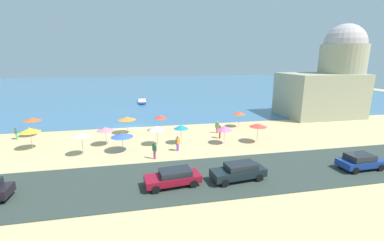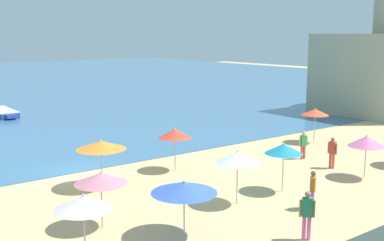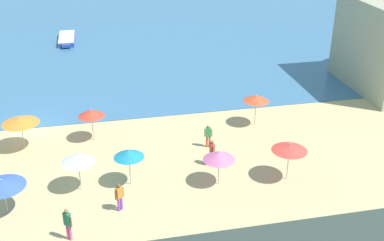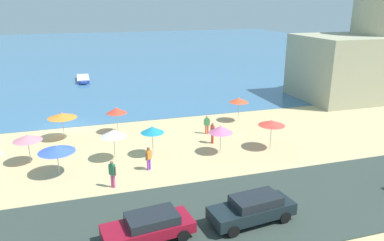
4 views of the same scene
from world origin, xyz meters
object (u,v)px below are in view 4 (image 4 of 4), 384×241
(beach_umbrella_0, at_px, (272,123))
(beach_umbrella_4, at_px, (239,100))
(beach_umbrella_1, at_px, (113,133))
(beach_umbrella_10, at_px, (62,116))
(beach_umbrella_11, at_px, (221,129))
(parked_car_4, at_px, (149,226))
(skiff_nearshore, at_px, (83,79))
(bather_2, at_px, (213,132))
(bather_5, at_px, (207,124))
(bather_1, at_px, (149,157))
(harbor_fortress, at_px, (370,46))
(bather_0, at_px, (112,172))
(beach_umbrella_8, at_px, (57,149))
(parked_car_1, at_px, (253,208))
(beach_umbrella_3, at_px, (27,138))
(beach_umbrella_6, at_px, (117,110))
(beach_umbrella_9, at_px, (152,130))

(beach_umbrella_0, distance_m, beach_umbrella_4, 7.29)
(beach_umbrella_1, height_order, beach_umbrella_4, beach_umbrella_4)
(beach_umbrella_10, xyz_separation_m, beach_umbrella_11, (11.57, -6.75, -0.16))
(parked_car_4, bearing_deg, skiff_nearshore, 92.83)
(bather_2, xyz_separation_m, bather_5, (0.33, 2.31, -0.05))
(beach_umbrella_0, xyz_separation_m, bather_1, (-9.98, -1.03, -1.20))
(harbor_fortress, bearing_deg, bather_0, -154.92)
(beach_umbrella_8, relative_size, bather_0, 1.33)
(parked_car_4, bearing_deg, parked_car_1, -0.77)
(beach_umbrella_8, height_order, bather_5, beach_umbrella_8)
(beach_umbrella_1, bearing_deg, bather_5, 21.91)
(beach_umbrella_4, relative_size, beach_umbrella_10, 1.00)
(beach_umbrella_1, height_order, beach_umbrella_3, beach_umbrella_1)
(beach_umbrella_10, bearing_deg, parked_car_1, -58.88)
(beach_umbrella_4, distance_m, harbor_fortress, 19.82)
(beach_umbrella_11, relative_size, parked_car_4, 0.49)
(beach_umbrella_3, xyz_separation_m, beach_umbrella_6, (6.79, 4.81, 0.10))
(beach_umbrella_11, distance_m, bather_0, 9.12)
(skiff_nearshore, bearing_deg, bather_1, -83.85)
(beach_umbrella_6, relative_size, harbor_fortress, 0.15)
(beach_umbrella_8, distance_m, bather_1, 6.12)
(beach_umbrella_4, bearing_deg, beach_umbrella_1, -154.85)
(beach_umbrella_0, height_order, bather_1, beach_umbrella_0)
(bather_0, bearing_deg, harbor_fortress, 25.08)
(beach_umbrella_9, distance_m, skiff_nearshore, 30.45)
(beach_umbrella_10, relative_size, parked_car_4, 0.52)
(beach_umbrella_11, bearing_deg, bather_2, 86.05)
(bather_0, distance_m, parked_car_4, 6.19)
(beach_umbrella_6, height_order, beach_umbrella_10, beach_umbrella_6)
(beach_umbrella_9, height_order, beach_umbrella_10, beach_umbrella_9)
(parked_car_4, bearing_deg, beach_umbrella_11, 51.76)
(beach_umbrella_11, bearing_deg, beach_umbrella_10, 149.73)
(beach_umbrella_4, height_order, beach_umbrella_6, beach_umbrella_4)
(parked_car_4, xyz_separation_m, skiff_nearshore, (-2.00, 40.45, -0.44))
(bather_5, height_order, skiff_nearshore, bather_5)
(bather_5, bearing_deg, bather_0, -139.32)
(beach_umbrella_9, distance_m, bather_5, 6.60)
(beach_umbrella_10, bearing_deg, beach_umbrella_8, -91.86)
(beach_umbrella_4, relative_size, beach_umbrella_9, 1.01)
(beach_umbrella_0, height_order, parked_car_1, beach_umbrella_0)
(beach_umbrella_8, relative_size, skiff_nearshore, 0.44)
(skiff_nearshore, bearing_deg, parked_car_4, -87.17)
(beach_umbrella_3, distance_m, beach_umbrella_11, 14.01)
(beach_umbrella_11, bearing_deg, skiff_nearshore, 106.69)
(beach_umbrella_0, height_order, bather_2, beach_umbrella_0)
(beach_umbrella_6, bearing_deg, beach_umbrella_1, -98.36)
(parked_car_1, bearing_deg, beach_umbrella_11, 78.98)
(beach_umbrella_11, bearing_deg, bather_0, -159.15)
(beach_umbrella_8, bearing_deg, bather_2, 11.67)
(bather_2, relative_size, parked_car_1, 0.37)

